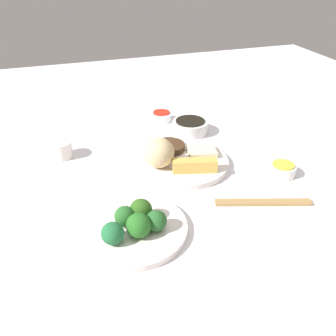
{
  "coord_description": "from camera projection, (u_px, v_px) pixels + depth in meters",
  "views": [
    {
      "loc": [
        0.3,
        0.81,
        0.53
      ],
      "look_at": [
        0.05,
        0.06,
        0.06
      ],
      "focal_mm": 40.7,
      "sensor_mm": 36.0,
      "label": 1
    }
  ],
  "objects": [
    {
      "name": "broccoli_floret_2",
      "position": [
        139.0,
        225.0,
        0.74
      ],
      "size": [
        0.05,
        0.05,
        0.05
      ],
      "primitive_type": "sphere",
      "color": "#246521",
      "rests_on": "broccoli_plate"
    },
    {
      "name": "spring_roll",
      "position": [
        195.0,
        166.0,
        0.95
      ],
      "size": [
        0.11,
        0.06,
        0.03
      ],
      "primitive_type": "cube",
      "rotation": [
        0.0,
        0.0,
        2.88
      ],
      "color": "gold",
      "rests_on": "main_plate"
    },
    {
      "name": "main_plate",
      "position": [
        181.0,
        162.0,
        1.01
      ],
      "size": [
        0.25,
        0.25,
        0.02
      ],
      "primitive_type": "cylinder",
      "color": "white",
      "rests_on": "tabletop"
    },
    {
      "name": "sauce_ramekin_hot_mustard_liquid",
      "position": [
        283.0,
        165.0,
        0.96
      ],
      "size": [
        0.05,
        0.05,
        0.0
      ],
      "primitive_type": "cylinder",
      "color": "gold",
      "rests_on": "sauce_ramekin_hot_mustard"
    },
    {
      "name": "rice_scoop",
      "position": [
        159.0,
        153.0,
        0.96
      ],
      "size": [
        0.08,
        0.08,
        0.08
      ],
      "primitive_type": "sphere",
      "color": "#CEB481",
      "rests_on": "main_plate"
    },
    {
      "name": "chopsticks_pair",
      "position": [
        263.0,
        202.0,
        0.86
      ],
      "size": [
        0.21,
        0.09,
        0.01
      ],
      "primitive_type": "cube",
      "rotation": [
        0.0,
        0.0,
        2.83
      ],
      "color": "#A27C49",
      "rests_on": "tabletop"
    },
    {
      "name": "broccoli_plate",
      "position": [
        130.0,
        229.0,
        0.78
      ],
      "size": [
        0.24,
        0.24,
        0.01
      ],
      "primitive_type": "cylinder",
      "color": "white",
      "rests_on": "tabletop"
    },
    {
      "name": "soy_sauce_bowl",
      "position": [
        190.0,
        127.0,
        1.18
      ],
      "size": [
        0.11,
        0.11,
        0.04
      ],
      "primitive_type": "cylinder",
      "color": "white",
      "rests_on": "tabletop"
    },
    {
      "name": "tabletop",
      "position": [
        179.0,
        170.0,
        1.01
      ],
      "size": [
        2.2,
        2.2,
        0.02
      ],
      "primitive_type": "cube",
      "color": "silver",
      "rests_on": "ground"
    },
    {
      "name": "teacup",
      "position": [
        61.0,
        150.0,
        1.04
      ],
      "size": [
        0.06,
        0.06,
        0.05
      ],
      "primitive_type": "cylinder",
      "color": "white",
      "rests_on": "tabletop"
    },
    {
      "name": "crab_rangoon_wonton",
      "position": [
        202.0,
        151.0,
        1.03
      ],
      "size": [
        0.09,
        0.08,
        0.02
      ],
      "primitive_type": "cube",
      "rotation": [
        0.0,
        0.0,
        -0.2
      ],
      "color": "beige",
      "rests_on": "main_plate"
    },
    {
      "name": "broccoli_floret_1",
      "position": [
        125.0,
        216.0,
        0.77
      ],
      "size": [
        0.04,
        0.04,
        0.04
      ],
      "primitive_type": "sphere",
      "color": "#245D25",
      "rests_on": "broccoli_plate"
    },
    {
      "name": "broccoli_floret_4",
      "position": [
        113.0,
        233.0,
        0.72
      ],
      "size": [
        0.04,
        0.04,
        0.04
      ],
      "primitive_type": "sphere",
      "color": "#206336",
      "rests_on": "broccoli_plate"
    },
    {
      "name": "sauce_ramekin_sweet_and_sour",
      "position": [
        161.0,
        117.0,
        1.26
      ],
      "size": [
        0.07,
        0.07,
        0.03
      ],
      "primitive_type": "cylinder",
      "color": "white",
      "rests_on": "tabletop"
    },
    {
      "name": "broccoli_floret_3",
      "position": [
        156.0,
        221.0,
        0.76
      ],
      "size": [
        0.04,
        0.04,
        0.04
      ],
      "primitive_type": "sphere",
      "color": "#235A26",
      "rests_on": "broccoli_plate"
    },
    {
      "name": "broccoli_floret_0",
      "position": [
        141.0,
        210.0,
        0.78
      ],
      "size": [
        0.05,
        0.05,
        0.05
      ],
      "primitive_type": "sphere",
      "color": "#2C5A1B",
      "rests_on": "broccoli_plate"
    },
    {
      "name": "sauce_ramekin_hot_mustard",
      "position": [
        282.0,
        170.0,
        0.97
      ],
      "size": [
        0.07,
        0.07,
        0.03
      ],
      "primitive_type": "cylinder",
      "color": "white",
      "rests_on": "tabletop"
    },
    {
      "name": "sauce_ramekin_sweet_and_sour_liquid",
      "position": [
        161.0,
        112.0,
        1.25
      ],
      "size": [
        0.05,
        0.05,
        0.0
      ],
      "primitive_type": "cylinder",
      "color": "red",
      "rests_on": "sauce_ramekin_sweet_and_sour"
    },
    {
      "name": "stir_fry_heap",
      "position": [
        169.0,
        147.0,
        1.05
      ],
      "size": [
        0.09,
        0.09,
        0.02
      ],
      "primitive_type": "cylinder",
      "color": "#432C1A",
      "rests_on": "main_plate"
    },
    {
      "name": "soy_sauce_bowl_liquid",
      "position": [
        190.0,
        121.0,
        1.17
      ],
      "size": [
        0.09,
        0.09,
        0.0
      ],
      "primitive_type": "cylinder",
      "color": "black",
      "rests_on": "soy_sauce_bowl"
    }
  ]
}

